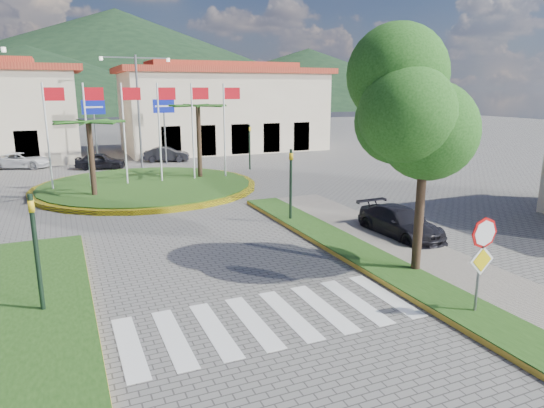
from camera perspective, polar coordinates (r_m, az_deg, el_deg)
name	(u,v)px	position (r m, az deg, el deg)	size (l,w,h in m)	color
sidewalk_right	(505,306)	(14.48, 25.77, -10.79)	(4.00, 28.00, 0.15)	gray
verge_right	(471,314)	(13.64, 22.40, -11.88)	(1.60, 28.00, 0.18)	#1D4112
crosswalk	(268,319)	(12.61, -0.53, -13.35)	(8.00, 3.00, 0.01)	silver
roundabout_island	(147,186)	(29.23, -14.52, 2.12)	(12.70, 12.70, 6.00)	yellow
stop_sign	(482,251)	(13.08, 23.48, -5.06)	(0.80, 0.11, 2.65)	slate
deciduous_tree	(427,107)	(15.08, 17.78, 10.85)	(3.60, 3.60, 6.80)	black
traffic_light_left	(36,243)	(13.42, -26.06, -4.19)	(0.15, 0.18, 3.20)	black
traffic_light_right	(291,179)	(20.75, 2.22, 3.02)	(0.15, 0.18, 3.20)	black
traffic_light_far	(250,142)	(34.86, -2.65, 7.25)	(0.18, 0.15, 3.20)	black
direction_sign_west	(94,119)	(37.47, -20.18, 9.32)	(1.60, 0.14, 5.20)	slate
direction_sign_east	(164,118)	(38.12, -12.57, 9.87)	(1.60, 0.14, 5.20)	slate
street_lamp_centre	(138,106)	(36.78, -15.45, 11.10)	(4.80, 0.16, 8.00)	slate
building_right	(223,108)	(46.68, -5.74, 11.17)	(19.08, 9.54, 8.05)	beige
hill_far_mid	(118,58)	(167.75, -17.65, 16.01)	(180.00, 180.00, 30.00)	black
hill_far_east	(308,78)	(159.78, 4.27, 14.58)	(120.00, 120.00, 18.00)	black
hill_near_back	(29,79)	(136.50, -26.71, 13.02)	(110.00, 110.00, 16.00)	black
white_van	(21,160)	(40.00, -27.41, 4.57)	(1.89, 4.09, 1.14)	silver
car_dark_a	(101,161)	(37.33, -19.52, 4.81)	(1.40, 3.47, 1.18)	black
car_dark_b	(167,154)	(39.70, -12.28, 5.73)	(1.22, 3.51, 1.16)	black
car_side_right	(400,223)	(19.58, 14.88, -2.12)	(1.65, 4.07, 1.18)	black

